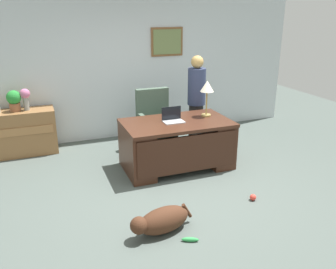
% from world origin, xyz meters
% --- Properties ---
extents(ground_plane, '(12.00, 12.00, 0.00)m').
position_xyz_m(ground_plane, '(0.00, 0.00, 0.00)').
color(ground_plane, '#4C5651').
extents(back_wall, '(7.00, 0.16, 2.70)m').
position_xyz_m(back_wall, '(0.00, 2.60, 1.35)').
color(back_wall, silver).
rests_on(back_wall, ground_plane).
extents(desk, '(1.70, 0.99, 0.77)m').
position_xyz_m(desk, '(0.27, 0.74, 0.42)').
color(desk, '#422316').
rests_on(desk, ground_plane).
extents(credenza, '(1.32, 0.50, 0.79)m').
position_xyz_m(credenza, '(-2.15, 2.25, 0.40)').
color(credenza, olive).
rests_on(credenza, ground_plane).
extents(armchair, '(0.60, 0.59, 1.09)m').
position_xyz_m(armchair, '(0.21, 1.65, 0.49)').
color(armchair, '#475B4C').
rests_on(armchair, ground_plane).
extents(person_standing, '(0.32, 0.32, 1.68)m').
position_xyz_m(person_standing, '(0.95, 1.52, 0.87)').
color(person_standing, '#262323').
rests_on(person_standing, ground_plane).
extents(dog_lying, '(0.81, 0.42, 0.30)m').
position_xyz_m(dog_lying, '(-0.59, -0.87, 0.15)').
color(dog_lying, '#472819').
rests_on(dog_lying, ground_plane).
extents(laptop, '(0.32, 0.22, 0.22)m').
position_xyz_m(laptop, '(0.21, 0.79, 0.83)').
color(laptop, '#B2B5BA').
rests_on(laptop, desk).
extents(desk_lamp, '(0.22, 0.22, 0.59)m').
position_xyz_m(desk_lamp, '(0.84, 0.89, 1.23)').
color(desk_lamp, '#9E8447').
rests_on(desk_lamp, desk).
extents(vase_with_flowers, '(0.17, 0.17, 0.37)m').
position_xyz_m(vase_with_flowers, '(-1.93, 2.25, 1.03)').
color(vase_with_flowers, gray).
rests_on(vase_with_flowers, credenza).
extents(potted_plant, '(0.24, 0.24, 0.36)m').
position_xyz_m(potted_plant, '(-2.11, 2.25, 0.99)').
color(potted_plant, brown).
rests_on(potted_plant, credenza).
extents(dog_toy_ball, '(0.09, 0.09, 0.09)m').
position_xyz_m(dog_toy_ball, '(0.82, -0.62, 0.04)').
color(dog_toy_ball, '#E53F33').
rests_on(dog_toy_ball, ground_plane).
extents(dog_toy_bone, '(0.20, 0.12, 0.05)m').
position_xyz_m(dog_toy_bone, '(-0.35, -1.15, 0.03)').
color(dog_toy_bone, green).
rests_on(dog_toy_bone, ground_plane).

